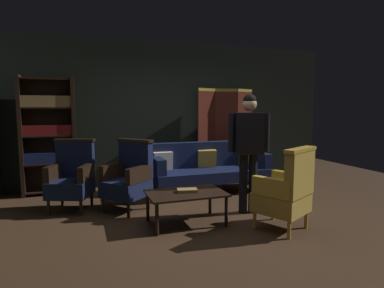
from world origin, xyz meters
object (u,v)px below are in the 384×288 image
(velvet_couch, at_px, (209,166))
(book_tan_leather, at_px, (187,190))
(armchair_gilt_accent, at_px, (286,191))
(armchair_wing_left, at_px, (72,177))
(potted_plant, at_px, (138,167))
(coffee_table, at_px, (186,196))
(bookshelf, at_px, (49,133))
(standing_figure, at_px, (249,142))
(folding_screen, at_px, (226,133))
(armchair_wing_right, at_px, (129,177))

(velvet_couch, xyz_separation_m, book_tan_leather, (-0.90, -1.45, -0.01))
(armchair_gilt_accent, bearing_deg, armchair_wing_left, 144.90)
(potted_plant, bearing_deg, coffee_table, -79.87)
(bookshelf, relative_size, velvet_couch, 0.97)
(standing_figure, xyz_separation_m, potted_plant, (-1.30, 1.64, -0.56))
(armchair_wing_left, bearing_deg, folding_screen, 19.87)
(bookshelf, distance_m, book_tan_leather, 2.91)
(armchair_wing_left, bearing_deg, book_tan_leather, -38.62)
(velvet_couch, distance_m, armchair_gilt_accent, 2.08)
(coffee_table, distance_m, standing_figure, 1.19)
(bookshelf, distance_m, armchair_wing_right, 1.89)
(standing_figure, bearing_deg, armchair_wing_left, 157.13)
(armchair_gilt_accent, relative_size, armchair_wing_right, 1.00)
(armchair_wing_right, bearing_deg, bookshelf, 130.73)
(velvet_couch, relative_size, armchair_wing_left, 2.04)
(velvet_couch, xyz_separation_m, armchair_wing_left, (-2.32, -0.32, 0.04))
(velvet_couch, relative_size, book_tan_leather, 8.20)
(coffee_table, bearing_deg, bookshelf, 128.98)
(folding_screen, height_order, potted_plant, folding_screen)
(armchair_wing_right, height_order, book_tan_leather, armchair_wing_right)
(armchair_wing_left, bearing_deg, potted_plant, 30.32)
(velvet_couch, distance_m, armchair_wing_left, 2.34)
(bookshelf, relative_size, coffee_table, 2.05)
(book_tan_leather, bearing_deg, potted_plant, 100.78)
(bookshelf, distance_m, standing_figure, 3.45)
(folding_screen, relative_size, potted_plant, 2.37)
(coffee_table, relative_size, potted_plant, 1.25)
(velvet_couch, relative_size, potted_plant, 2.64)
(folding_screen, distance_m, potted_plant, 2.06)
(folding_screen, distance_m, armchair_wing_left, 3.25)
(velvet_couch, distance_m, book_tan_leather, 1.71)
(folding_screen, xyz_separation_m, standing_figure, (-0.63, -2.10, 0.04))
(folding_screen, relative_size, armchair_wing_left, 1.83)
(standing_figure, bearing_deg, armchair_gilt_accent, -81.53)
(velvet_couch, height_order, armchair_wing_right, armchair_wing_right)
(velvet_couch, height_order, standing_figure, standing_figure)
(standing_figure, bearing_deg, potted_plant, 128.40)
(armchair_wing_right, relative_size, book_tan_leather, 4.02)
(armchair_wing_left, bearing_deg, standing_figure, -22.87)
(standing_figure, bearing_deg, coffee_table, -171.95)
(folding_screen, distance_m, armchair_wing_right, 2.68)
(standing_figure, distance_m, potted_plant, 2.17)
(armchair_wing_right, bearing_deg, potted_plant, 72.78)
(coffee_table, height_order, armchair_wing_left, armchair_wing_left)
(folding_screen, bearing_deg, standing_figure, -106.72)
(folding_screen, relative_size, bookshelf, 0.93)
(armchair_gilt_accent, bearing_deg, potted_plant, 120.58)
(coffee_table, distance_m, armchair_wing_left, 1.82)
(folding_screen, xyz_separation_m, bookshelf, (-3.40, -0.04, 0.08))
(bookshelf, bearing_deg, velvet_couch, -15.35)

